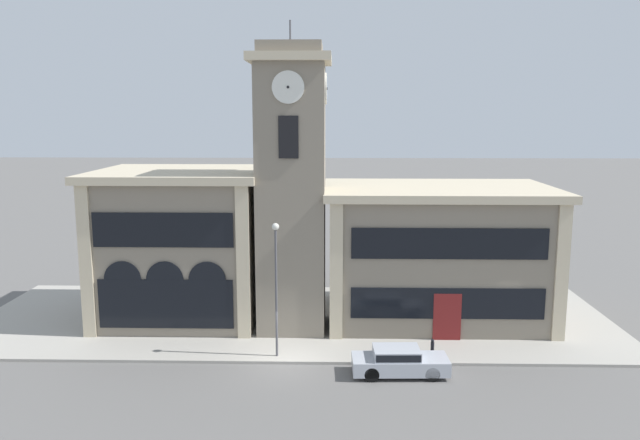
% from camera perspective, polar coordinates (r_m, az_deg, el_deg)
% --- Properties ---
extents(ground_plane, '(300.00, 300.00, 0.00)m').
position_cam_1_polar(ground_plane, '(31.77, -3.17, -13.05)').
color(ground_plane, '#605E5B').
extents(sidewalk_kerb, '(37.74, 13.54, 0.15)m').
position_cam_1_polar(sidewalk_kerb, '(38.07, -2.37, -9.02)').
color(sidewalk_kerb, '#A39E93').
rests_on(sidewalk_kerb, ground_plane).
extents(clock_tower, '(4.42, 4.42, 17.21)m').
position_cam_1_polar(clock_tower, '(34.72, -2.62, 2.70)').
color(clock_tower, gray).
rests_on(clock_tower, ground_plane).
extents(town_hall_left_wing, '(9.93, 8.93, 9.00)m').
position_cam_1_polar(town_hall_left_wing, '(38.53, -12.46, -2.16)').
color(town_hall_left_wing, gray).
rests_on(town_hall_left_wing, ground_plane).
extents(town_hall_right_wing, '(13.41, 8.93, 8.07)m').
position_cam_1_polar(town_hall_right_wing, '(38.02, 10.59, -2.97)').
color(town_hall_right_wing, gray).
rests_on(town_hall_right_wing, ground_plane).
extents(parked_car_near, '(4.59, 1.86, 1.34)m').
position_cam_1_polar(parked_car_near, '(30.54, 7.23, -12.64)').
color(parked_car_near, '#B2B7C1').
rests_on(parked_car_near, ground_plane).
extents(street_lamp, '(0.36, 0.36, 6.85)m').
position_cam_1_polar(street_lamp, '(31.09, -4.04, -4.76)').
color(street_lamp, '#4C4C51').
rests_on(street_lamp, sidewalk_kerb).
extents(bollard, '(0.18, 0.18, 1.06)m').
position_cam_1_polar(bollard, '(32.24, 10.23, -11.57)').
color(bollard, black).
rests_on(bollard, sidewalk_kerb).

